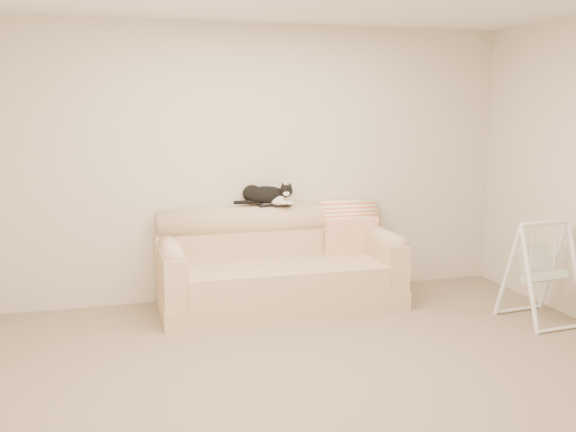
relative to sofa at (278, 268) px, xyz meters
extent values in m
plane|color=#7C6C56|center=(-0.10, -1.62, -0.35)|extent=(5.00, 5.00, 0.00)
cube|color=beige|center=(-0.10, 0.38, 0.95)|extent=(5.00, 0.04, 2.60)
cube|color=beige|center=(-0.10, -3.62, 0.95)|extent=(5.00, 0.04, 2.60)
cube|color=tan|center=(0.00, -0.09, -0.26)|extent=(2.20, 0.90, 0.18)
cube|color=tan|center=(0.00, -0.20, -0.05)|extent=(1.80, 0.68, 0.24)
cube|color=tan|center=(0.00, 0.25, 0.08)|extent=(2.20, 0.22, 0.50)
cylinder|color=tan|center=(0.00, 0.25, 0.41)|extent=(2.16, 0.28, 0.28)
cube|color=tan|center=(-0.99, -0.09, 0.04)|extent=(0.20, 0.88, 0.42)
cylinder|color=tan|center=(-0.99, -0.09, 0.25)|extent=(0.18, 0.84, 0.18)
cube|color=tan|center=(0.99, -0.09, 0.04)|extent=(0.20, 0.88, 0.42)
cylinder|color=tan|center=(0.99, -0.09, 0.25)|extent=(0.18, 0.84, 0.18)
cube|color=black|center=(-0.04, 0.24, 0.56)|extent=(0.19, 0.08, 0.02)
cube|color=gray|center=(-0.04, 0.24, 0.57)|extent=(0.11, 0.05, 0.01)
cube|color=black|center=(0.09, 0.21, 0.56)|extent=(0.17, 0.05, 0.02)
ellipsoid|color=black|center=(-0.04, 0.27, 0.65)|extent=(0.44, 0.31, 0.17)
ellipsoid|color=black|center=(-0.17, 0.33, 0.66)|extent=(0.23, 0.22, 0.17)
ellipsoid|color=white|center=(0.05, 0.20, 0.62)|extent=(0.18, 0.15, 0.12)
ellipsoid|color=black|center=(0.12, 0.16, 0.70)|extent=(0.16, 0.16, 0.12)
ellipsoid|color=white|center=(0.11, 0.12, 0.68)|extent=(0.08, 0.07, 0.05)
sphere|color=#BF7272|center=(0.10, 0.10, 0.68)|extent=(0.01, 0.01, 0.01)
cone|color=black|center=(0.10, 0.19, 0.75)|extent=(0.05, 0.06, 0.06)
cone|color=black|center=(0.16, 0.16, 0.75)|extent=(0.07, 0.07, 0.06)
sphere|color=olive|center=(0.09, 0.13, 0.70)|extent=(0.02, 0.02, 0.02)
sphere|color=olive|center=(0.13, 0.12, 0.70)|extent=(0.02, 0.02, 0.02)
ellipsoid|color=white|center=(0.09, 0.14, 0.59)|extent=(0.10, 0.11, 0.04)
ellipsoid|color=white|center=(0.14, 0.12, 0.59)|extent=(0.10, 0.11, 0.04)
cylinder|color=black|center=(-0.25, 0.28, 0.59)|extent=(0.22, 0.04, 0.04)
cylinder|color=orange|center=(0.76, 0.25, 0.41)|extent=(0.53, 0.33, 0.33)
cube|color=orange|center=(0.76, 0.08, 0.21)|extent=(0.53, 0.09, 0.42)
cylinder|color=white|center=(1.82, -1.22, 0.08)|extent=(0.06, 0.31, 0.87)
cylinder|color=white|center=(1.79, -0.95, 0.08)|extent=(0.06, 0.31, 0.87)
cylinder|color=white|center=(2.31, -1.18, 0.08)|extent=(0.06, 0.31, 0.87)
cylinder|color=white|center=(2.29, -0.91, 0.08)|extent=(0.06, 0.31, 0.87)
cylinder|color=white|center=(2.05, -1.07, 0.51)|extent=(0.50, 0.08, 0.04)
cylinder|color=white|center=(2.08, -1.33, -0.33)|extent=(0.50, 0.07, 0.03)
cylinder|color=white|center=(2.03, -0.80, -0.33)|extent=(0.50, 0.07, 0.03)
cube|color=white|center=(2.05, -1.09, 0.05)|extent=(0.31, 0.28, 0.16)
cube|color=white|center=(2.04, -0.98, 0.19)|extent=(0.30, 0.15, 0.23)
cylinder|color=white|center=(1.93, -1.08, 0.30)|extent=(0.02, 0.02, 0.41)
cylinder|color=white|center=(2.18, -1.06, 0.30)|extent=(0.02, 0.02, 0.41)
camera|label=1|loc=(-1.48, -5.60, 1.48)|focal=40.00mm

